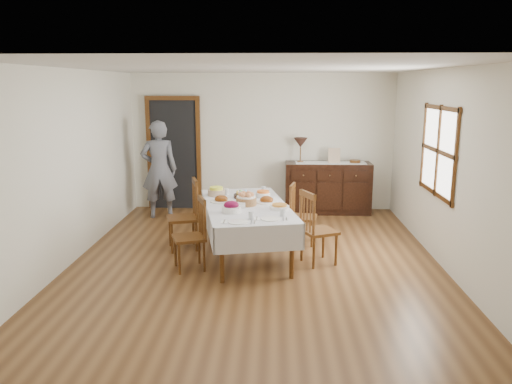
{
  "coord_description": "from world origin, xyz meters",
  "views": [
    {
      "loc": [
        0.27,
        -6.55,
        2.39
      ],
      "look_at": [
        0.0,
        0.1,
        0.95
      ],
      "focal_mm": 35.0,
      "sensor_mm": 36.0,
      "label": 1
    }
  ],
  "objects_px": {
    "person": "(159,166)",
    "chair_right_far": "(300,214)",
    "chair_right_near": "(316,227)",
    "sideboard": "(328,188)",
    "chair_left_near": "(193,233)",
    "table_lamp": "(301,143)",
    "chair_left_far": "(186,214)",
    "dining_table": "(246,211)"
  },
  "relations": [
    {
      "from": "sideboard",
      "to": "person",
      "type": "distance_m",
      "value": 3.16
    },
    {
      "from": "chair_right_near",
      "to": "dining_table",
      "type": "bearing_deg",
      "value": 48.98
    },
    {
      "from": "chair_left_far",
      "to": "sideboard",
      "type": "relative_size",
      "value": 0.66
    },
    {
      "from": "sideboard",
      "to": "table_lamp",
      "type": "xyz_separation_m",
      "value": [
        -0.52,
        0.03,
        0.83
      ]
    },
    {
      "from": "table_lamp",
      "to": "chair_left_near",
      "type": "bearing_deg",
      "value": -116.41
    },
    {
      "from": "dining_table",
      "to": "chair_right_far",
      "type": "distance_m",
      "value": 1.02
    },
    {
      "from": "chair_left_far",
      "to": "chair_left_near",
      "type": "bearing_deg",
      "value": -0.37
    },
    {
      "from": "sideboard",
      "to": "table_lamp",
      "type": "height_order",
      "value": "table_lamp"
    },
    {
      "from": "chair_left_far",
      "to": "table_lamp",
      "type": "distance_m",
      "value": 2.98
    },
    {
      "from": "sideboard",
      "to": "table_lamp",
      "type": "relative_size",
      "value": 3.46
    },
    {
      "from": "table_lamp",
      "to": "sideboard",
      "type": "bearing_deg",
      "value": -3.8
    },
    {
      "from": "chair_left_far",
      "to": "person",
      "type": "relative_size",
      "value": 0.55
    },
    {
      "from": "person",
      "to": "dining_table",
      "type": "bearing_deg",
      "value": 117.49
    },
    {
      "from": "chair_left_near",
      "to": "chair_left_far",
      "type": "relative_size",
      "value": 0.92
    },
    {
      "from": "chair_right_near",
      "to": "table_lamp",
      "type": "bearing_deg",
      "value": -23.03
    },
    {
      "from": "dining_table",
      "to": "table_lamp",
      "type": "relative_size",
      "value": 5.13
    },
    {
      "from": "chair_left_far",
      "to": "chair_right_near",
      "type": "relative_size",
      "value": 1.03
    },
    {
      "from": "chair_left_near",
      "to": "table_lamp",
      "type": "distance_m",
      "value": 3.55
    },
    {
      "from": "chair_left_near",
      "to": "dining_table",
      "type": "bearing_deg",
      "value": 108.04
    },
    {
      "from": "chair_left_far",
      "to": "sideboard",
      "type": "distance_m",
      "value": 3.2
    },
    {
      "from": "chair_left_near",
      "to": "chair_right_near",
      "type": "relative_size",
      "value": 0.95
    },
    {
      "from": "chair_right_near",
      "to": "sideboard",
      "type": "relative_size",
      "value": 0.63
    },
    {
      "from": "chair_left_far",
      "to": "person",
      "type": "distance_m",
      "value": 1.99
    },
    {
      "from": "table_lamp",
      "to": "chair_right_near",
      "type": "bearing_deg",
      "value": -88.25
    },
    {
      "from": "chair_right_near",
      "to": "sideboard",
      "type": "bearing_deg",
      "value": -33.65
    },
    {
      "from": "chair_left_far",
      "to": "chair_right_near",
      "type": "distance_m",
      "value": 1.94
    },
    {
      "from": "chair_left_near",
      "to": "sideboard",
      "type": "relative_size",
      "value": 0.6
    },
    {
      "from": "chair_left_far",
      "to": "table_lamp",
      "type": "height_order",
      "value": "table_lamp"
    },
    {
      "from": "chair_right_far",
      "to": "sideboard",
      "type": "bearing_deg",
      "value": -6.39
    },
    {
      "from": "chair_right_near",
      "to": "sideboard",
      "type": "distance_m",
      "value": 2.84
    },
    {
      "from": "person",
      "to": "chair_right_near",
      "type": "bearing_deg",
      "value": 126.56
    },
    {
      "from": "dining_table",
      "to": "person",
      "type": "height_order",
      "value": "person"
    },
    {
      "from": "dining_table",
      "to": "chair_left_near",
      "type": "bearing_deg",
      "value": -153.51
    },
    {
      "from": "chair_right_near",
      "to": "person",
      "type": "distance_m",
      "value": 3.56
    },
    {
      "from": "dining_table",
      "to": "chair_right_near",
      "type": "relative_size",
      "value": 2.34
    },
    {
      "from": "chair_left_far",
      "to": "table_lamp",
      "type": "relative_size",
      "value": 2.27
    },
    {
      "from": "person",
      "to": "chair_right_far",
      "type": "bearing_deg",
      "value": 137.78
    },
    {
      "from": "chair_right_near",
      "to": "person",
      "type": "relative_size",
      "value": 0.54
    },
    {
      "from": "chair_right_near",
      "to": "person",
      "type": "xyz_separation_m",
      "value": [
        -2.65,
        2.34,
        0.43
      ]
    },
    {
      "from": "chair_right_far",
      "to": "chair_left_far",
      "type": "bearing_deg",
      "value": 112.16
    },
    {
      "from": "chair_right_near",
      "to": "chair_right_far",
      "type": "bearing_deg",
      "value": -14.15
    },
    {
      "from": "chair_right_far",
      "to": "person",
      "type": "xyz_separation_m",
      "value": [
        -2.48,
        1.44,
        0.48
      ]
    }
  ]
}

